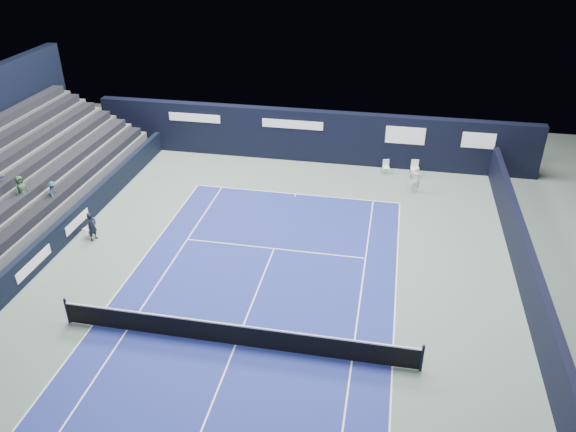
% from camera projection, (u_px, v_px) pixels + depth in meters
% --- Properties ---
extents(ground, '(48.00, 48.00, 0.00)m').
position_uv_depth(ground, '(250.00, 310.00, 21.54)').
color(ground, '#596A60').
rests_on(ground, ground).
extents(court_surface, '(10.97, 23.77, 0.01)m').
position_uv_depth(court_surface, '(236.00, 345.00, 19.83)').
color(court_surface, navy).
rests_on(court_surface, ground).
extents(enclosure_wall_right, '(0.30, 22.00, 1.80)m').
position_uv_depth(enclosure_wall_right, '(524.00, 262.00, 22.76)').
color(enclosure_wall_right, black).
rests_on(enclosure_wall_right, ground).
extents(folding_chair_back_a, '(0.43, 0.45, 0.82)m').
position_uv_depth(folding_chair_back_a, '(386.00, 164.00, 32.05)').
color(folding_chair_back_a, white).
rests_on(folding_chair_back_a, ground).
extents(folding_chair_back_b, '(0.47, 0.46, 0.96)m').
position_uv_depth(folding_chair_back_b, '(415.00, 167.00, 31.70)').
color(folding_chair_back_b, white).
rests_on(folding_chair_back_b, ground).
extents(line_judge_chair, '(0.56, 0.55, 1.00)m').
position_uv_depth(line_judge_chair, '(90.00, 226.00, 25.95)').
color(line_judge_chair, white).
rests_on(line_judge_chair, ground).
extents(line_judge, '(0.47, 0.58, 1.39)m').
position_uv_depth(line_judge, '(92.00, 227.00, 25.65)').
color(line_judge, black).
rests_on(line_judge, ground).
extents(court_markings, '(11.03, 23.83, 0.00)m').
position_uv_depth(court_markings, '(236.00, 345.00, 19.83)').
color(court_markings, white).
rests_on(court_markings, court_surface).
extents(tennis_net, '(12.90, 0.10, 1.10)m').
position_uv_depth(tennis_net, '(235.00, 334.00, 19.58)').
color(tennis_net, black).
rests_on(tennis_net, ground).
extents(back_sponsor_wall, '(26.00, 0.63, 3.10)m').
position_uv_depth(back_sponsor_wall, '(310.00, 136.00, 33.16)').
color(back_sponsor_wall, black).
rests_on(back_sponsor_wall, ground).
extents(side_barrier_left, '(0.33, 22.00, 1.20)m').
position_uv_depth(side_barrier_left, '(74.00, 222.00, 26.22)').
color(side_barrier_left, black).
rests_on(side_barrier_left, ground).
extents(spectator_stand, '(6.00, 18.00, 6.40)m').
position_uv_depth(spectator_stand, '(8.00, 180.00, 27.05)').
color(spectator_stand, '#48484A').
rests_on(spectator_stand, ground).
extents(tennis_player, '(0.62, 0.86, 1.49)m').
position_uv_depth(tennis_player, '(415.00, 179.00, 29.87)').
color(tennis_player, white).
rests_on(tennis_player, ground).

